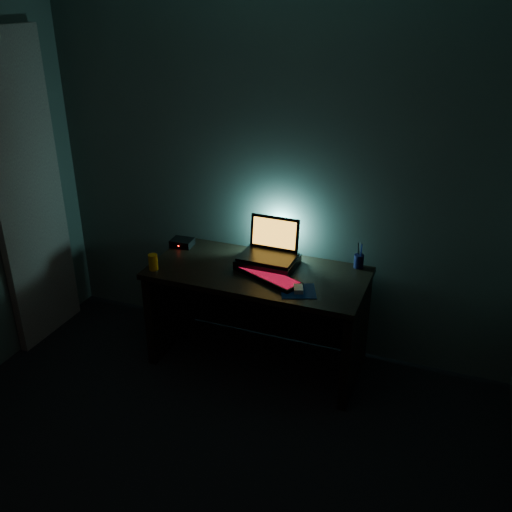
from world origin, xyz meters
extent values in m
cube|color=#47514C|center=(0.00, 2.00, 1.25)|extent=(3.50, 0.00, 2.50)
cube|color=black|center=(0.00, 1.62, 0.73)|extent=(1.50, 0.70, 0.04)
cube|color=black|center=(-0.71, 1.62, 0.35)|extent=(0.06, 0.64, 0.71)
cube|color=black|center=(0.71, 1.62, 0.35)|extent=(0.06, 0.64, 0.71)
cube|color=black|center=(0.00, 1.95, 0.35)|extent=(1.38, 0.02, 0.65)
cube|color=#B5A391|center=(-1.71, 1.42, 1.15)|extent=(0.06, 0.65, 2.30)
cube|color=black|center=(0.04, 1.72, 0.78)|extent=(0.41, 0.31, 0.06)
cube|color=black|center=(0.04, 1.72, 0.82)|extent=(0.38, 0.27, 0.02)
cube|color=black|center=(0.04, 1.85, 0.95)|extent=(0.36, 0.05, 0.24)
cube|color=orange|center=(0.04, 1.84, 0.95)|extent=(0.32, 0.04, 0.20)
cube|color=black|center=(0.10, 1.54, 0.76)|extent=(0.51, 0.34, 0.03)
cube|color=red|center=(0.10, 1.54, 0.78)|extent=(0.48, 0.32, 0.00)
cube|color=navy|center=(0.35, 1.44, 0.75)|extent=(0.28, 0.27, 0.00)
cube|color=gray|center=(0.35, 1.44, 0.77)|extent=(0.09, 0.11, 0.03)
cylinder|color=black|center=(0.64, 1.92, 0.80)|extent=(0.08, 0.08, 0.10)
cylinder|color=orange|center=(-0.68, 1.38, 0.81)|extent=(0.08, 0.08, 0.11)
cube|color=black|center=(-0.68, 1.80, 0.78)|extent=(0.17, 0.14, 0.05)
sphere|color=#FF0C07|center=(-0.68, 1.74, 0.78)|extent=(0.01, 0.01, 0.01)
camera|label=1|loc=(1.25, -1.65, 2.52)|focal=40.00mm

